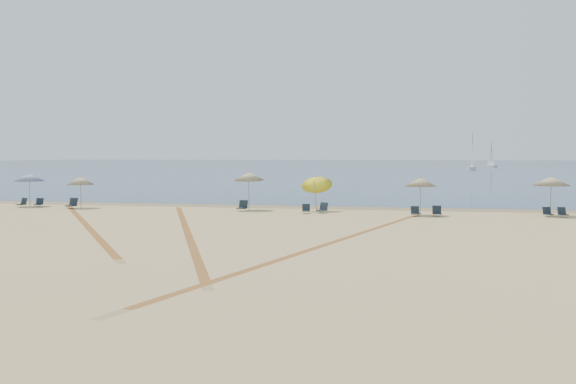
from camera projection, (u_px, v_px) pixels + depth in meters
name	position (u px, v px, depth m)	size (l,w,h in m)	color
ground	(172.00, 262.00, 22.21)	(160.00, 160.00, 0.00)	tan
ocean	(397.00, 164.00, 242.23)	(500.00, 500.00, 0.00)	#0C2151
wet_sand	(299.00, 207.00, 45.68)	(500.00, 500.00, 0.00)	olive
umbrella_0	(29.00, 177.00, 46.13)	(2.14, 2.14, 2.44)	gray
umbrella_1	(81.00, 181.00, 44.75)	(1.88, 1.88, 2.25)	gray
umbrella_2	(249.00, 176.00, 43.10)	(2.04, 2.07, 2.63)	gray
umbrella_3	(317.00, 181.00, 42.31)	(2.05, 2.17, 2.73)	gray
umbrella_4	(421.00, 182.00, 39.40)	(1.99, 1.99, 2.40)	gray
umbrella_5	(551.00, 181.00, 38.99)	(2.26, 2.26, 2.46)	gray
chair_0	(22.00, 203.00, 45.79)	(0.69, 0.75, 0.63)	black
chair_1	(39.00, 203.00, 45.81)	(0.62, 0.69, 0.62)	black
chair_2	(72.00, 204.00, 44.44)	(0.65, 0.74, 0.72)	black
chair_3	(243.00, 206.00, 42.36)	(0.65, 0.74, 0.71)	black
chair_4	(306.00, 209.00, 40.64)	(0.59, 0.66, 0.60)	black
chair_5	(323.00, 208.00, 40.98)	(0.75, 0.81, 0.67)	black
chair_6	(415.00, 212.00, 38.70)	(0.62, 0.69, 0.61)	black
chair_7	(437.00, 212.00, 38.73)	(0.56, 0.65, 0.64)	black
chair_8	(548.00, 213.00, 38.42)	(0.62, 0.68, 0.59)	black
chair_9	(563.00, 213.00, 38.24)	(0.61, 0.68, 0.59)	black
sailboat_0	(472.00, 158.00, 162.58)	(1.76, 6.31, 9.35)	white
sailboat_1	(491.00, 159.00, 194.87)	(3.29, 5.29, 7.73)	white
tire_tracks	(192.00, 231.00, 31.47)	(51.51, 42.39, 0.00)	tan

